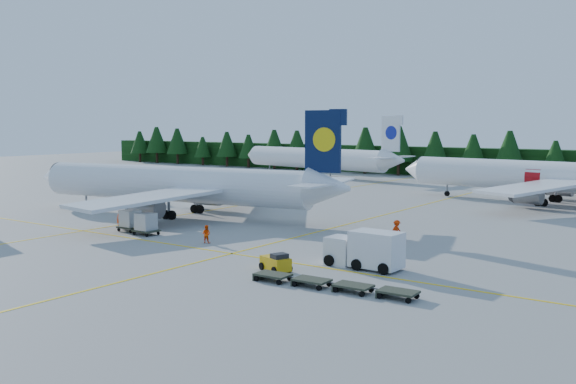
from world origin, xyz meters
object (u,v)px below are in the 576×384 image
Objects in this scene: airliner_red at (533,176)px; baggage_tug at (276,263)px; service_truck at (364,249)px; airliner_navy at (167,184)px; airstairs at (147,198)px.

baggage_tug is (-4.46, -53.92, -3.05)m from airliner_red.
airliner_navy is at bearing 162.92° from service_truck.
airstairs is at bearing 170.95° from baggage_tug.
airstairs is 1.02× the size of service_truck.
airliner_navy reaches higher than airliner_red.
service_truck is at bearing -31.80° from airstairs.
airliner_red is 6.91× the size of service_truck.
airliner_red is at bearing 27.07° from airstairs.
airliner_navy is at bearing -125.05° from airliner_red.
airliner_red reaches higher than baggage_tug.
service_truck is 6.83m from baggage_tug.
airstairs is 43.71m from baggage_tug.
airliner_red is (32.68, 37.69, -0.03)m from airliner_navy.
baggage_tug is at bearing -133.11° from service_truck.
airstairs is 2.25× the size of baggage_tug.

